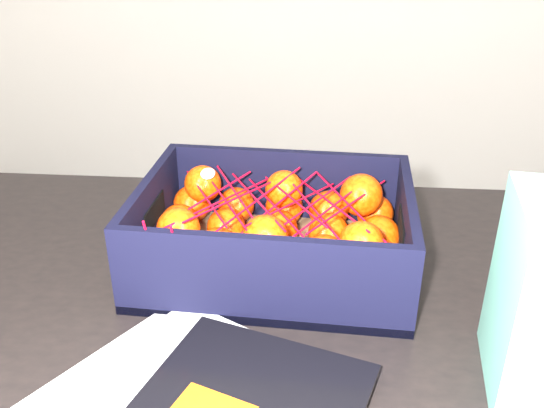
# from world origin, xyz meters

# --- Properties ---
(table) EXTENTS (1.24, 0.86, 0.75)m
(table) POSITION_xyz_m (-0.26, -0.07, 0.65)
(table) COLOR black
(table) RESTS_ON ground
(produce_crate) EXTENTS (0.35, 0.26, 0.12)m
(produce_crate) POSITION_xyz_m (-0.21, 0.06, 0.79)
(produce_crate) COLOR brown
(produce_crate) RESTS_ON table
(clementine_heap) EXTENTS (0.33, 0.24, 0.10)m
(clementine_heap) POSITION_xyz_m (-0.21, 0.06, 0.80)
(clementine_heap) COLOR #FF3C05
(clementine_heap) RESTS_ON produce_crate
(mesh_net) EXTENTS (0.29, 0.24, 0.09)m
(mesh_net) POSITION_xyz_m (-0.22, 0.06, 0.85)
(mesh_net) COLOR red
(mesh_net) RESTS_ON clementine_heap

